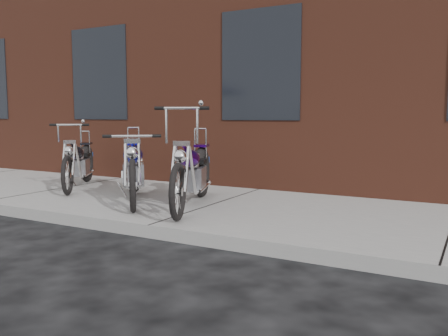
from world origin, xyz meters
The scene contains 6 objects.
ground centered at (0.00, 0.00, 0.00)m, with size 120.00×120.00×0.00m, color black.
sidewalk centered at (0.00, 1.50, 0.07)m, with size 22.00×3.00×0.15m, color gray.
building_brick centered at (0.00, 8.00, 4.00)m, with size 22.00×10.00×8.00m, color brown.
chopper_purple centered at (-0.16, 1.18, 0.58)m, with size 1.00×2.25×1.34m.
chopper_blue centered at (-1.16, 1.17, 0.58)m, with size 1.59×1.93×1.04m.
chopper_third centered at (-2.79, 1.69, 0.54)m, with size 1.29×1.85×1.10m.
Camera 1 is at (3.27, -4.16, 1.38)m, focal length 38.00 mm.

